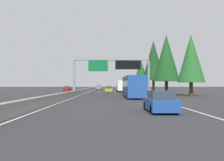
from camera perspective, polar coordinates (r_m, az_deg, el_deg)
name	(u,v)px	position (r m, az deg, el deg)	size (l,w,h in m)	color
ground_plane	(86,92)	(61.85, -5.77, -2.68)	(320.00, 320.00, 0.00)	#2D2D30
median_barrier	(91,89)	(81.80, -4.76, -1.94)	(180.00, 0.56, 0.90)	gray
shoulder_stripe_right	(130,91)	(71.88, 4.13, -2.43)	(160.00, 0.16, 0.01)	silver
shoulder_stripe_median	(90,91)	(71.80, -4.88, -2.43)	(160.00, 0.16, 0.01)	silver
sign_gantry_overhead	(113,65)	(41.95, 0.13, 3.44)	(0.50, 12.68, 6.40)	gray
sedan_distant_a	(160,102)	(18.08, 10.76, -4.77)	(4.40, 1.80, 1.47)	#1E4793
bus_near_center	(133,86)	(37.36, 4.79, -1.21)	(11.50, 2.55, 3.10)	#1E4793
box_truck_mid_left	(122,86)	(64.62, 2.22, -1.18)	(8.50, 2.40, 2.95)	white
pickup_mid_center	(99,87)	(91.77, -2.98, -1.54)	(5.60, 2.00, 1.86)	slate
minivan_near_right	(108,86)	(131.23, -0.85, -1.34)	(5.00, 1.95, 1.69)	#AD931E
sedan_far_center	(119,88)	(82.89, 1.56, -1.77)	(4.40, 1.80, 1.47)	slate
sedan_mid_right	(109,89)	(64.03, -0.77, -2.02)	(4.40, 1.80, 1.47)	#AD931E
oncoming_near	(67,89)	(74.98, -10.03, -1.84)	(4.40, 1.80, 1.47)	maroon
conifer_right_near	(191,58)	(44.99, 17.30, 4.74)	(4.57, 4.57, 10.39)	#4C3823
conifer_right_mid	(166,58)	(51.75, 12.10, 4.99)	(5.22, 5.22, 11.87)	#4C3823
conifer_right_far	(153,60)	(75.30, 9.28, 4.50)	(6.51, 6.51, 14.79)	#4C3823
conifer_right_distant	(141,71)	(99.53, 6.49, 2.22)	(5.32, 5.32, 12.10)	#4C3823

